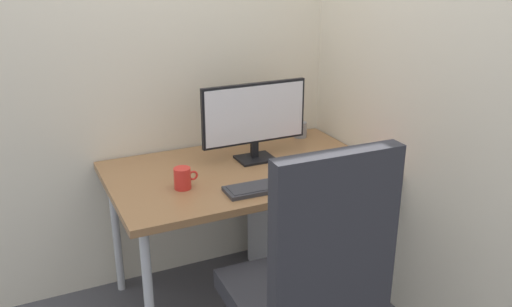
{
  "coord_description": "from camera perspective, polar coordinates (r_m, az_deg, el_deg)",
  "views": [
    {
      "loc": [
        -1.0,
        -2.27,
        1.74
      ],
      "look_at": [
        0.03,
        -0.08,
        0.83
      ],
      "focal_mm": 38.21,
      "sensor_mm": 36.0,
      "label": 1
    }
  ],
  "objects": [
    {
      "name": "pen_holder",
      "position": [
        3.12,
        4.66,
        2.55
      ],
      "size": [
        0.07,
        0.07,
        0.18
      ],
      "color": "gray",
      "rests_on": "desk"
    },
    {
      "name": "ground_plane",
      "position": [
        3.03,
        -1.21,
        -14.48
      ],
      "size": [
        8.0,
        8.0,
        0.0
      ],
      "primitive_type": "plane",
      "color": "#4C4C51"
    },
    {
      "name": "office_chair",
      "position": [
        2.07,
        5.85,
        -13.05
      ],
      "size": [
        0.6,
        0.62,
        1.15
      ],
      "color": "black",
      "rests_on": "ground_plane"
    },
    {
      "name": "monitor",
      "position": [
        2.72,
        -0.16,
        3.87
      ],
      "size": [
        0.55,
        0.15,
        0.4
      ],
      "color": "black",
      "rests_on": "desk"
    },
    {
      "name": "notebook",
      "position": [
        2.72,
        10.85,
        -1.44
      ],
      "size": [
        0.2,
        0.24,
        0.01
      ],
      "primitive_type": "cube",
      "rotation": [
        0.0,
        0.0,
        0.16
      ],
      "color": "#B23333",
      "rests_on": "desk"
    },
    {
      "name": "coffee_mug",
      "position": [
        2.46,
        -7.67,
        -2.58
      ],
      "size": [
        0.11,
        0.08,
        0.1
      ],
      "color": "red",
      "rests_on": "desk"
    },
    {
      "name": "keyboard",
      "position": [
        2.46,
        1.31,
        -3.43
      ],
      "size": [
        0.41,
        0.14,
        0.02
      ],
      "color": "#333338",
      "rests_on": "desk"
    },
    {
      "name": "wall_back",
      "position": [
        2.9,
        -5.0,
        13.76
      ],
      "size": [
        2.91,
        0.04,
        2.8
      ],
      "primitive_type": "cube",
      "color": "beige",
      "rests_on": "ground_plane"
    },
    {
      "name": "mouse",
      "position": [
        2.63,
        7.4,
        -1.72
      ],
      "size": [
        0.07,
        0.1,
        0.03
      ],
      "primitive_type": "ellipsoid",
      "rotation": [
        0.0,
        0.0,
        -0.12
      ],
      "color": "gray",
      "rests_on": "desk"
    },
    {
      "name": "filing_cabinet",
      "position": [
        3.07,
        4.48,
        -7.6
      ],
      "size": [
        0.4,
        0.5,
        0.59
      ],
      "color": "#B2B5BA",
      "rests_on": "ground_plane"
    },
    {
      "name": "desk",
      "position": [
        2.7,
        -1.32,
        -2.74
      ],
      "size": [
        1.31,
        0.8,
        0.73
      ],
      "color": "#996B42",
      "rests_on": "ground_plane"
    },
    {
      "name": "wall_side_right",
      "position": [
        2.67,
        14.57,
        12.6
      ],
      "size": [
        0.04,
        2.4,
        2.8
      ],
      "primitive_type": "cube",
      "color": "beige",
      "rests_on": "ground_plane"
    }
  ]
}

